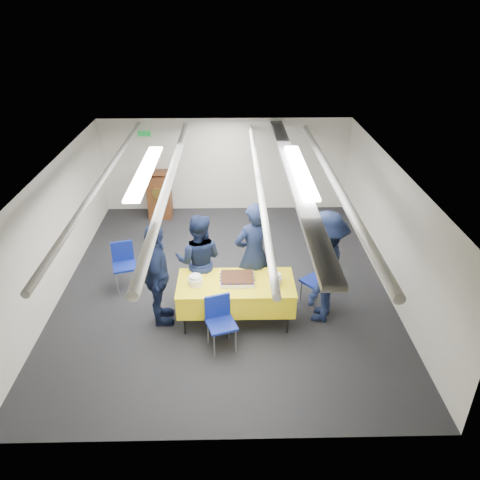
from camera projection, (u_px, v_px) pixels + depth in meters
The scene contains 14 objects.
ground at pixel (225, 284), 8.91m from camera, with size 7.00×7.00×0.00m, color black.
room_shell at pixel (229, 187), 8.41m from camera, with size 6.00×7.00×2.30m.
serving_table at pixel (236, 293), 7.66m from camera, with size 1.90×0.90×0.77m.
sheet_cake at pixel (237, 279), 7.56m from camera, with size 0.56×0.44×0.10m.
plate_stack_left at pixel (195, 280), 7.46m from camera, with size 0.23×0.23×0.17m.
plate_stack_right at pixel (275, 279), 7.48m from camera, with size 0.20×0.20×0.18m.
podium at pixel (159, 193), 11.27m from camera, with size 0.62×0.53×1.25m.
chair_near at pixel (220, 317), 7.14m from camera, with size 0.53×0.53×0.87m.
chair_right at pixel (319, 275), 8.18m from camera, with size 0.59×0.59×0.87m.
chair_left at pixel (124, 260), 8.64m from camera, with size 0.52×0.52×0.87m.
sailor_a at pixel (254, 255), 7.94m from camera, with size 0.70×0.46×1.93m, color black.
sailor_b at pixel (199, 261), 7.99m from camera, with size 0.83×0.65×1.71m, color black.
sailor_c at pixel (157, 275), 7.49m from camera, with size 1.06×0.44×1.81m, color black.
sailor_d at pixel (323, 268), 7.57m from camera, with size 1.26×0.72×1.94m, color black.
Camera 1 is at (0.13, -7.46, 4.95)m, focal length 35.00 mm.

